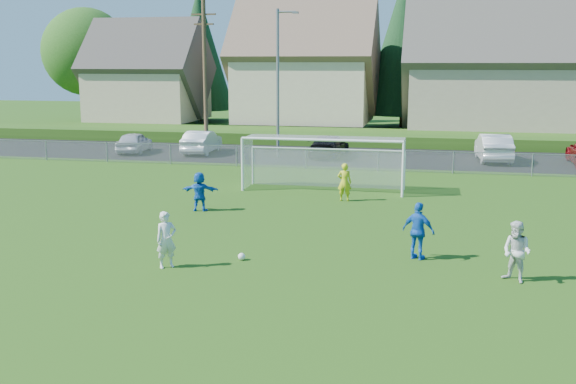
# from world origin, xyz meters

# --- Properties ---
(ground) EXTENTS (160.00, 160.00, 0.00)m
(ground) POSITION_xyz_m (0.00, 0.00, 0.00)
(ground) COLOR #193D0C
(ground) RESTS_ON ground
(asphalt_lot) EXTENTS (60.00, 60.00, 0.00)m
(asphalt_lot) POSITION_xyz_m (0.00, 27.50, 0.01)
(asphalt_lot) COLOR black
(asphalt_lot) RESTS_ON ground
(grass_embankment) EXTENTS (70.00, 6.00, 0.80)m
(grass_embankment) POSITION_xyz_m (0.00, 35.00, 0.40)
(grass_embankment) COLOR #1E420F
(grass_embankment) RESTS_ON ground
(soccer_ball) EXTENTS (0.22, 0.22, 0.22)m
(soccer_ball) POSITION_xyz_m (-0.62, 4.24, 0.11)
(soccer_ball) COLOR white
(soccer_ball) RESTS_ON ground
(player_white_a) EXTENTS (0.71, 0.69, 1.65)m
(player_white_a) POSITION_xyz_m (-2.53, 3.09, 0.83)
(player_white_a) COLOR silver
(player_white_a) RESTS_ON ground
(player_white_b) EXTENTS (1.03, 1.00, 1.67)m
(player_white_b) POSITION_xyz_m (7.18, 3.85, 0.84)
(player_white_b) COLOR silver
(player_white_b) RESTS_ON ground
(player_blue_a) EXTENTS (1.11, 0.80, 1.74)m
(player_blue_a) POSITION_xyz_m (4.55, 5.46, 0.87)
(player_blue_a) COLOR blue
(player_blue_a) RESTS_ON ground
(player_blue_b) EXTENTS (1.50, 0.61, 1.57)m
(player_blue_b) POSITION_xyz_m (-4.14, 10.49, 0.79)
(player_blue_b) COLOR blue
(player_blue_b) RESTS_ON ground
(goalkeeper) EXTENTS (0.62, 0.43, 1.63)m
(goalkeeper) POSITION_xyz_m (1.26, 13.64, 0.82)
(goalkeeper) COLOR #C7C917
(goalkeeper) RESTS_ON ground
(car_a) EXTENTS (2.12, 4.16, 1.36)m
(car_a) POSITION_xyz_m (-14.27, 26.35, 0.68)
(car_a) COLOR silver
(car_a) RESTS_ON ground
(car_b) EXTENTS (1.80, 4.58, 1.49)m
(car_b) POSITION_xyz_m (-9.83, 26.99, 0.74)
(car_b) COLOR white
(car_b) RESTS_ON ground
(car_d) EXTENTS (2.14, 4.79, 1.37)m
(car_d) POSITION_xyz_m (-1.46, 27.06, 0.68)
(car_d) COLOR black
(car_d) RESTS_ON ground
(car_f) EXTENTS (1.98, 5.07, 1.65)m
(car_f) POSITION_xyz_m (8.48, 27.35, 0.82)
(car_f) COLOR silver
(car_f) RESTS_ON ground
(soccer_goal) EXTENTS (7.42, 1.90, 2.50)m
(soccer_goal) POSITION_xyz_m (0.00, 16.05, 1.63)
(soccer_goal) COLOR white
(soccer_goal) RESTS_ON ground
(chainlink_fence) EXTENTS (52.06, 0.06, 1.20)m
(chainlink_fence) POSITION_xyz_m (0.00, 22.00, 0.63)
(chainlink_fence) COLOR gray
(chainlink_fence) RESTS_ON ground
(streetlight) EXTENTS (1.38, 0.18, 9.00)m
(streetlight) POSITION_xyz_m (-4.45, 26.00, 4.84)
(streetlight) COLOR slate
(streetlight) RESTS_ON ground
(utility_pole) EXTENTS (1.60, 0.26, 10.00)m
(utility_pole) POSITION_xyz_m (-9.50, 27.00, 5.15)
(utility_pole) COLOR #473321
(utility_pole) RESTS_ON ground
(houses_row) EXTENTS (53.90, 11.45, 13.27)m
(houses_row) POSITION_xyz_m (1.97, 42.46, 7.33)
(houses_row) COLOR tan
(houses_row) RESTS_ON ground
(tree_row) EXTENTS (65.98, 12.36, 13.80)m
(tree_row) POSITION_xyz_m (1.04, 48.74, 6.91)
(tree_row) COLOR #382616
(tree_row) RESTS_ON ground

